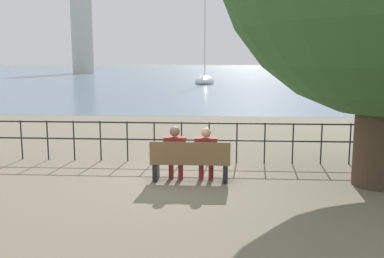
# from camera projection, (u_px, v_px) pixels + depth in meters

# --- Properties ---
(ground_plane) EXTENTS (1000.00, 1000.00, 0.00)m
(ground_plane) POSITION_uv_depth(u_px,v_px,m) (190.00, 181.00, 9.36)
(ground_plane) COLOR #7A705B
(harbor_water) EXTENTS (600.00, 300.00, 0.01)m
(harbor_water) POSITION_uv_depth(u_px,v_px,m) (219.00, 68.00, 168.16)
(harbor_water) COLOR slate
(harbor_water) RESTS_ON ground_plane
(park_bench) EXTENTS (1.72, 0.45, 0.90)m
(park_bench) POSITION_uv_depth(u_px,v_px,m) (190.00, 162.00, 9.23)
(park_bench) COLOR brown
(park_bench) RESTS_ON ground_plane
(seated_person_left) EXTENTS (0.48, 0.35, 1.20)m
(seated_person_left) POSITION_uv_depth(u_px,v_px,m) (175.00, 151.00, 9.29)
(seated_person_left) COLOR maroon
(seated_person_left) RESTS_ON ground_plane
(seated_person_right) EXTENTS (0.49, 0.35, 1.18)m
(seated_person_right) POSITION_uv_depth(u_px,v_px,m) (206.00, 151.00, 9.25)
(seated_person_right) COLOR maroon
(seated_person_right) RESTS_ON ground_plane
(promenade_railing) EXTENTS (10.71, 0.04, 1.05)m
(promenade_railing) POSITION_uv_depth(u_px,v_px,m) (195.00, 136.00, 11.01)
(promenade_railing) COLOR black
(promenade_railing) RESTS_ON ground_plane
(sailboat_0) EXTENTS (2.31, 6.55, 11.02)m
(sailboat_0) POSITION_uv_depth(u_px,v_px,m) (205.00, 81.00, 50.99)
(sailboat_0) COLOR silver
(sailboat_0) RESTS_ON ground_plane
(sailboat_1) EXTENTS (3.49, 8.88, 11.94)m
(sailboat_1) POSITION_uv_depth(u_px,v_px,m) (347.00, 83.00, 45.60)
(sailboat_1) COLOR white
(sailboat_1) RESTS_ON ground_plane
(harbor_lighthouse) EXTENTS (4.67, 4.67, 20.51)m
(harbor_lighthouse) POSITION_uv_depth(u_px,v_px,m) (82.00, 30.00, 93.68)
(harbor_lighthouse) COLOR beige
(harbor_lighthouse) RESTS_ON ground_plane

